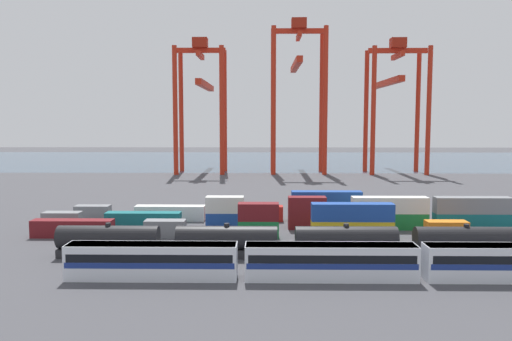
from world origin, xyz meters
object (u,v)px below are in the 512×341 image
Objects in this scene: gantry_crane_central at (298,81)px; gantry_crane_east at (394,92)px; shipping_container_7 at (62,220)px; gantry_crane_west at (202,93)px; passenger_train at (331,260)px; freight_tank_row at (286,241)px; shipping_container_2 at (258,229)px.

gantry_crane_central is 32.17m from gantry_crane_east.
shipping_container_7 is at bearing -129.51° from gantry_crane_east.
gantry_crane_central reaches higher than gantry_crane_west.
gantry_crane_central reaches higher than passenger_train.
freight_tank_row is 1.17× the size of gantry_crane_central.
gantry_crane_east is at bearing 65.98° from shipping_container_2.
shipping_container_2 is 102.69m from gantry_crane_central.
shipping_container_2 is 0.14× the size of gantry_crane_east.
gantry_crane_central is 1.14× the size of gantry_crane_east.
passenger_train is 9.62× the size of shipping_container_2.
gantry_crane_west is at bearing 102.21° from freight_tank_row.
gantry_crane_east is (75.85, 91.97, 25.37)m from shipping_container_7.
shipping_container_7 is 0.12× the size of gantry_crane_central.
shipping_container_7 is 96.00m from gantry_crane_west.
gantry_crane_west reaches higher than freight_tank_row.
freight_tank_row is 9.67× the size of shipping_container_2.
freight_tank_row is at bearing -110.15° from gantry_crane_east.
gantry_crane_central reaches higher than shipping_container_2.
freight_tank_row is (-4.48, 9.11, -0.07)m from passenger_train.
gantry_crane_east is at bearing 50.49° from shipping_container_7.
gantry_crane_central is at bearing -178.76° from gantry_crane_east.
gantry_crane_central is at bearing 83.04° from shipping_container_2.
shipping_container_7 is at bearing 153.72° from freight_tank_row.
freight_tank_row is at bearing -71.67° from shipping_container_2.
gantry_crane_west is (-28.18, 118.59, 24.28)m from passenger_train.
freight_tank_row is at bearing -94.33° from gantry_crane_central.
shipping_container_2 is 1.00× the size of shipping_container_7.
gantry_crane_central reaches higher than freight_tank_row.
shipping_container_7 is (-40.13, 26.72, -0.84)m from passenger_train.
passenger_train is 124.29m from gantry_crane_west.
shipping_container_2 is 32.62m from shipping_container_7.
freight_tank_row is 9.67× the size of shipping_container_7.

